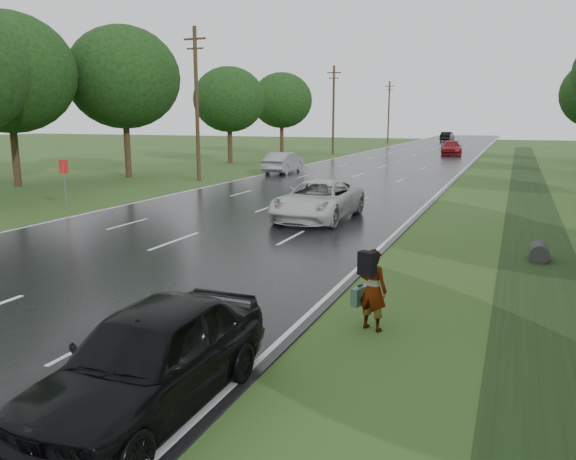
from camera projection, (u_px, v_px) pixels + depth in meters
The scene contains 19 objects.
road at pixel (394, 163), 52.86m from camera, with size 14.00×180.00×0.04m, color black.
edge_stripe_east at pixel (469, 165), 50.37m from camera, with size 0.12×180.00×0.01m, color silver.
edge_stripe_west at pixel (326, 160), 55.34m from camera, with size 0.12×180.00×0.01m, color silver.
center_line at pixel (394, 162), 52.86m from camera, with size 0.12×180.00×0.01m, color silver.
drainage_ditch at pixel (532, 214), 24.73m from camera, with size 2.20×120.00×0.56m.
road_sign at pixel (64, 174), 25.68m from camera, with size 0.50×0.06×2.30m.
utility_pole_mid at pixel (197, 102), 37.05m from camera, with size 1.60×0.26×10.00m.
utility_pole_far at pixel (333, 109), 64.32m from camera, with size 1.60×0.26×10.00m.
utility_pole_distant at pixel (389, 111), 91.58m from camera, with size 1.60×0.26×10.00m.
tree_west_c at pixel (123, 78), 38.85m from camera, with size 7.80×7.80×10.43m.
tree_west_d at pixel (229, 100), 51.49m from camera, with size 6.60×6.60×8.80m.
tree_west_e at pixel (8, 73), 33.60m from camera, with size 8.00×8.00×10.44m.
tree_west_f at pixel (282, 100), 64.37m from camera, with size 7.00×7.00×9.29m.
pedestrian at pixel (372, 288), 11.16m from camera, with size 0.81×0.82×1.67m.
white_pickup at pixel (318, 200), 23.24m from camera, with size 2.64×5.73×1.59m, color silver.
dark_sedan at pixel (150, 357), 8.02m from camera, with size 1.86×4.61×1.57m, color black.
silver_sedan at pixel (284, 162), 42.86m from camera, with size 1.68×4.82×1.59m, color gray.
far_car_red at pixel (451, 148), 63.48m from camera, with size 2.22×5.45×1.58m, color maroon.
far_car_dark at pixel (447, 137), 100.02m from camera, with size 1.78×5.09×1.68m, color black.
Camera 1 is at (10.65, -7.95, 4.19)m, focal length 35.00 mm.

